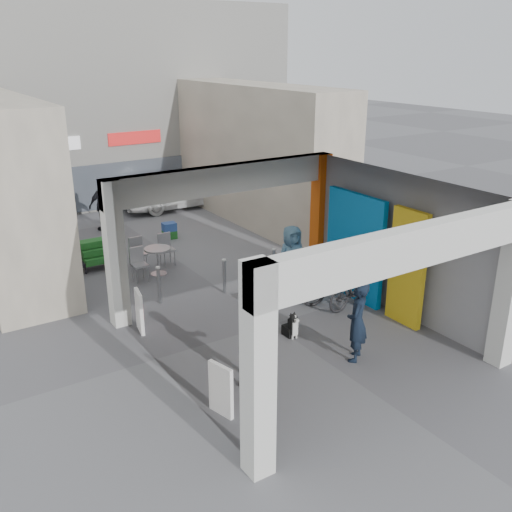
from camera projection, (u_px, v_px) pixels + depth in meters
ground at (272, 324)px, 13.59m from camera, size 90.00×90.00×0.00m
arcade_canopy at (314, 238)px, 12.42m from camera, size 6.40×6.45×6.40m
far_building at (79, 105)px, 23.24m from camera, size 18.00×4.08×8.00m
plaza_bldg_right at (258, 155)px, 20.93m from camera, size 2.00×9.00×5.00m
bollard_left at (159, 285)px, 14.56m from camera, size 0.09×0.09×0.98m
bollard_center at (224, 276)px, 15.19m from camera, size 0.09×0.09×0.94m
bollard_right at (274, 264)px, 16.10m from camera, size 0.09×0.09×0.88m
advert_board_near at (221, 389)px, 10.12m from camera, size 0.22×0.55×1.00m
advert_board_far at (140, 311)px, 13.11m from camera, size 0.18×0.56×1.00m
cafe_set at (150, 261)px, 16.66m from camera, size 1.60×1.29×0.97m
produce_stand at (100, 257)px, 16.98m from camera, size 1.28×0.70×0.85m
crate_stack at (169, 231)px, 19.60m from camera, size 0.48×0.39×0.56m
border_collie at (292, 327)px, 12.93m from camera, size 0.23×0.46×0.64m
man_with_dog at (357, 322)px, 11.79m from camera, size 0.76×0.72×1.75m
man_back_turned at (255, 345)px, 11.01m from camera, size 0.98×0.90×1.61m
man_elderly at (292, 259)px, 15.14m from camera, size 0.93×0.63×1.84m
man_crates at (103, 205)px, 20.26m from camera, size 1.16×0.63×1.88m
bicycle_front at (337, 282)px, 14.63m from camera, size 2.15×1.08×1.08m
bicycle_rear at (355, 288)px, 14.32m from camera, size 1.80×0.65×1.06m
white_van at (176, 189)px, 23.26m from camera, size 4.57×1.95×1.54m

